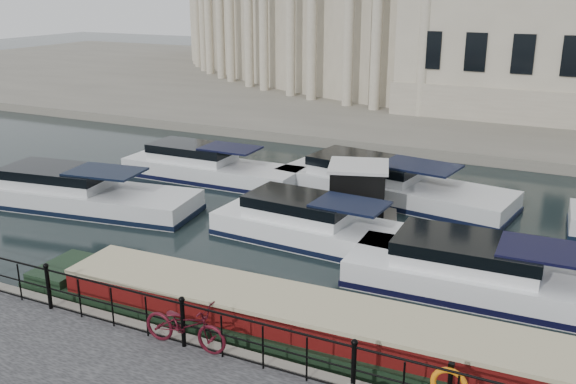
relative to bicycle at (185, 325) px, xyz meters
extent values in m
plane|color=black|center=(-0.05, 2.25, -1.09)|extent=(160.00, 160.00, 0.00)
cube|color=#6B665B|center=(-0.05, 41.25, -0.82)|extent=(120.00, 42.00, 0.55)
cylinder|color=black|center=(-4.05, 0.00, 0.01)|extent=(0.10, 0.10, 1.10)
sphere|color=black|center=(-4.05, 0.00, 0.61)|extent=(0.14, 0.14, 0.14)
cylinder|color=black|center=(-0.05, 0.00, 0.01)|extent=(0.10, 0.10, 1.10)
sphere|color=black|center=(-0.05, 0.00, 0.61)|extent=(0.14, 0.14, 0.14)
cylinder|color=black|center=(3.95, 0.00, 0.01)|extent=(0.10, 0.10, 1.10)
sphere|color=black|center=(3.95, 0.00, 0.61)|extent=(0.14, 0.14, 0.14)
cylinder|color=black|center=(-0.05, 0.00, 0.51)|extent=(24.00, 0.05, 0.05)
cylinder|color=black|center=(-0.05, 0.00, 0.01)|extent=(24.00, 0.04, 0.04)
cylinder|color=black|center=(-0.05, 0.00, -0.46)|extent=(24.00, 0.04, 0.04)
cube|color=#9E937F|center=(5.95, 35.25, 0.46)|extent=(20.30, 14.30, 2.00)
cube|color=#ADA38C|center=(-3.38, 31.27, 4.96)|extent=(5.73, 4.06, 11.00)
cylinder|color=#ADA38C|center=(-2.34, 28.41, 4.36)|extent=(0.70, 0.70, 9.80)
cylinder|color=#ADA38C|center=(-5.54, 29.12, 4.36)|extent=(0.70, 0.70, 9.80)
cube|color=#ADA38C|center=(-8.34, 32.69, 4.96)|extent=(5.90, 4.56, 11.00)
cylinder|color=#ADA38C|center=(-7.64, 29.72, 4.36)|extent=(0.70, 0.70, 9.80)
cylinder|color=#ADA38C|center=(-10.74, 30.81, 4.36)|extent=(0.70, 0.70, 9.80)
cube|color=#ADA38C|center=(-13.09, 34.69, 4.96)|extent=(5.99, 4.99, 11.00)
cylinder|color=#ADA38C|center=(-12.76, 31.66, 4.36)|extent=(0.70, 0.70, 9.80)
cylinder|color=#ADA38C|center=(-15.70, 33.11, 4.36)|extent=(0.70, 0.70, 9.80)
cube|color=#ADA38C|center=(-17.57, 37.25, 4.96)|extent=(5.99, 5.36, 11.00)
cylinder|color=#ADA38C|center=(-17.60, 34.20, 4.36)|extent=(0.70, 0.70, 9.80)
cylinder|color=#ADA38C|center=(-20.35, 35.99, 4.36)|extent=(0.70, 0.70, 9.80)
cube|color=#ADA38C|center=(-21.71, 40.32, 4.96)|extent=(5.91, 5.64, 11.00)
cylinder|color=#ADA38C|center=(-22.11, 37.30, 4.36)|extent=(0.70, 0.70, 9.80)
cylinder|color=#ADA38C|center=(-24.62, 39.41, 4.36)|extent=(0.70, 0.70, 9.80)
cube|color=#ADA38C|center=(-25.45, 43.87, 4.96)|extent=(5.74, 5.85, 11.00)
cylinder|color=#ADA38C|center=(-26.21, 40.91, 4.36)|extent=(0.70, 0.70, 9.80)
cylinder|color=#ADA38C|center=(-28.45, 43.31, 4.36)|extent=(0.70, 0.70, 9.80)
cube|color=#ADA38C|center=(-28.74, 47.84, 4.96)|extent=(5.49, 5.97, 11.00)
cylinder|color=#ADA38C|center=(-29.85, 45.00, 4.36)|extent=(0.70, 0.70, 9.80)
cylinder|color=#ADA38C|center=(-31.79, 47.64, 4.36)|extent=(0.70, 0.70, 9.80)
cube|color=#ADA38C|center=(-31.53, 52.17, 4.96)|extent=(5.16, 6.00, 11.00)
cylinder|color=#ADA38C|center=(-32.97, 49.48, 4.36)|extent=(0.70, 0.70, 9.80)
cylinder|color=#ADA38C|center=(-34.58, 52.34, 4.36)|extent=(0.70, 0.70, 9.80)
cube|color=#ADA38C|center=(-33.79, 56.81, 4.96)|extent=(4.76, 5.95, 11.00)
cylinder|color=#ADA38C|center=(-35.54, 54.31, 4.36)|extent=(0.70, 0.70, 9.80)
cylinder|color=#ADA38C|center=(-36.79, 57.35, 4.36)|extent=(0.70, 0.70, 9.80)
imported|color=#460C17|center=(0.00, 0.00, 0.00)|extent=(2.08, 0.77, 1.08)
cube|color=black|center=(5.77, 0.15, 0.55)|extent=(0.11, 0.11, 0.07)
torus|color=orange|center=(5.77, 0.07, 0.18)|extent=(0.69, 0.11, 0.69)
cube|color=black|center=(1.95, 1.94, -0.99)|extent=(15.82, 2.62, 0.95)
cube|color=#530C0B|center=(1.95, 1.94, -0.34)|extent=(12.66, 2.20, 0.74)
cube|color=#BBAF87|center=(1.95, 1.94, 0.06)|extent=(12.66, 2.27, 0.11)
cube|color=#6B665B|center=(0.11, 10.71, -1.04)|extent=(3.47, 3.15, 0.24)
cube|color=black|center=(0.11, 10.71, 0.01)|extent=(2.41, 2.41, 1.73)
cube|color=silver|center=(0.11, 10.71, 0.96)|extent=(2.65, 2.65, 0.12)
cube|color=silver|center=(-9.86, 7.34, -0.89)|extent=(9.33, 3.86, 1.20)
cube|color=black|center=(-9.86, 7.34, -0.97)|extent=(9.42, 3.90, 0.18)
cube|color=silver|center=(-10.94, 7.19, -0.04)|extent=(4.33, 2.69, 0.90)
cube|color=black|center=(-8.79, 7.49, 0.46)|extent=(2.95, 2.19, 0.08)
cube|color=white|center=(-0.09, 8.05, -0.89)|extent=(7.74, 2.81, 1.20)
cube|color=black|center=(-0.09, 8.05, -0.97)|extent=(7.82, 2.84, 0.18)
cube|color=white|center=(-1.00, 8.11, -0.04)|extent=(3.53, 2.14, 0.90)
cube|color=black|center=(0.83, 8.00, 0.46)|extent=(2.38, 1.79, 0.08)
cube|color=white|center=(5.87, 6.73, -0.89)|extent=(8.71, 2.91, 1.20)
cube|color=black|center=(5.87, 6.73, -0.97)|extent=(8.80, 2.94, 0.18)
cube|color=white|center=(4.83, 6.70, -0.04)|extent=(3.95, 2.29, 0.90)
cube|color=black|center=(6.90, 6.76, 0.46)|extent=(2.65, 1.94, 0.08)
cube|color=silver|center=(-7.42, 12.66, -0.89)|extent=(8.11, 2.41, 1.20)
cube|color=black|center=(-7.42, 12.66, -0.97)|extent=(8.20, 2.43, 0.18)
cube|color=silver|center=(-8.39, 12.65, -0.04)|extent=(3.66, 1.94, 0.90)
cube|color=black|center=(-6.44, 12.67, 0.46)|extent=(2.44, 1.65, 0.08)
cube|color=silver|center=(0.48, 13.64, -0.89)|extent=(9.94, 4.27, 1.20)
cube|color=black|center=(0.48, 13.64, -0.97)|extent=(10.04, 4.32, 0.18)
cube|color=silver|center=(-0.66, 13.82, -0.04)|extent=(4.63, 2.97, 0.90)
cube|color=black|center=(1.62, 13.47, 0.46)|extent=(3.15, 2.41, 0.08)
camera|label=1|loc=(7.54, -10.25, 7.13)|focal=40.00mm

